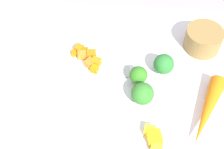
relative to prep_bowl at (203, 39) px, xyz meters
The scene contains 19 objects.
ground_plane 0.19m from the prep_bowl, 152.15° to the right, with size 4.00×4.00×0.00m, color gray.
cutting_board 0.19m from the prep_bowl, 152.15° to the right, with size 0.54×0.39×0.01m, color white.
prep_bowl is the anchor object (origin of this frame).
chef_knife 0.39m from the prep_bowl, 153.10° to the right, with size 0.32×0.17×0.02m.
whole_carrot 0.16m from the prep_bowl, 92.07° to the right, with size 0.03×0.03×0.14m, color orange.
carrot_dice_0 0.23m from the prep_bowl, behind, with size 0.01×0.01×0.01m, color orange.
carrot_dice_1 0.24m from the prep_bowl, behind, with size 0.01×0.01×0.01m, color orange.
carrot_dice_2 0.22m from the prep_bowl, 168.28° to the right, with size 0.01×0.02×0.02m, color orange.
carrot_dice_3 0.23m from the prep_bowl, 168.83° to the right, with size 0.01×0.02×0.01m, color orange.
carrot_dice_4 0.22m from the prep_bowl, 163.18° to the right, with size 0.02×0.02×0.01m, color orange.
carrot_dice_5 0.22m from the prep_bowl, 159.31° to the right, with size 0.01×0.01×0.01m, color orange.
carrot_dice_6 0.25m from the prep_bowl, behind, with size 0.01×0.01×0.01m, color orange.
carrot_dice_7 0.21m from the prep_bowl, 163.04° to the right, with size 0.02×0.02×0.02m, color orange.
pepper_dice_0 0.23m from the prep_bowl, 114.12° to the right, with size 0.02×0.02×0.02m, color yellow.
pepper_dice_2 0.22m from the prep_bowl, 117.20° to the right, with size 0.02×0.02×0.01m, color yellow.
pepper_dice_3 0.24m from the prep_bowl, 111.66° to the right, with size 0.01×0.02×0.01m, color yellow.
broccoli_floret_0 0.16m from the prep_bowl, 141.70° to the right, with size 0.03×0.03×0.04m.
broccoli_floret_1 0.18m from the prep_bowl, 129.99° to the right, with size 0.04×0.04×0.04m.
broccoli_floret_2 0.10m from the prep_bowl, 138.19° to the right, with size 0.04×0.04×0.04m.
Camera 1 is at (0.03, -0.35, 0.50)m, focal length 52.71 mm.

